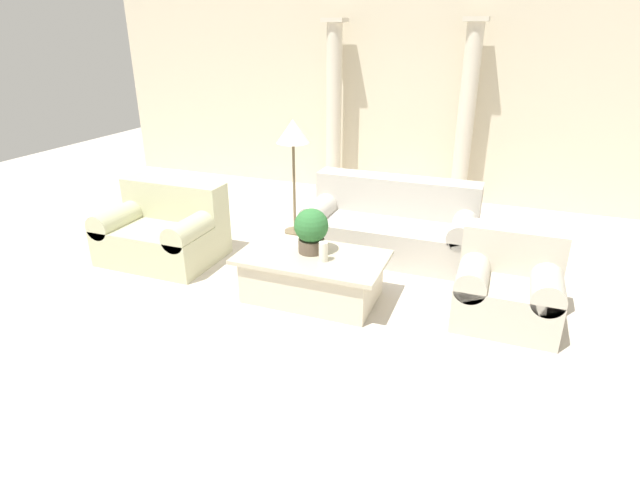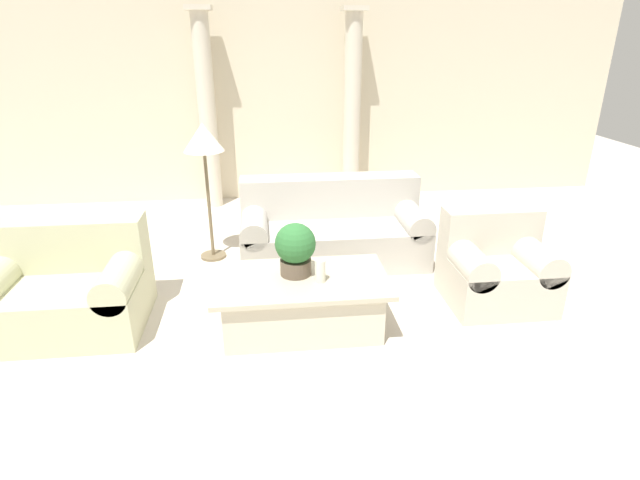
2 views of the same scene
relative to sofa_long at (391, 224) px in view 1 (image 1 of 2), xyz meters
The scene contains 11 objects.
ground_plane 1.04m from the sofa_long, 119.58° to the right, with size 16.00×16.00×0.00m, color beige.
wall_back 2.71m from the sofa_long, 101.69° to the left, with size 10.00×0.06×3.20m.
sofa_long is the anchor object (origin of this frame).
loveseat 2.65m from the sofa_long, 155.54° to the right, with size 1.27×0.94×0.86m.
coffee_table 1.47m from the sofa_long, 107.87° to the right, with size 1.43×0.81×0.46m.
potted_plant 1.45m from the sofa_long, 110.29° to the right, with size 0.33×0.33×0.44m.
pillar_candle 1.52m from the sofa_long, 101.66° to the right, with size 0.09×0.09×0.19m.
floor_lamp 1.61m from the sofa_long, behind, with size 0.42×0.42×1.48m.
column_left 2.68m from the sofa_long, 125.62° to the left, with size 0.33×0.33×2.65m.
column_right 2.32m from the sofa_long, 74.82° to the left, with size 0.33×0.33×2.65m.
armchair 1.76m from the sofa_long, 39.68° to the right, with size 0.89×0.77×0.83m.
Camera 1 is at (1.68, -4.61, 2.46)m, focal length 28.00 mm.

